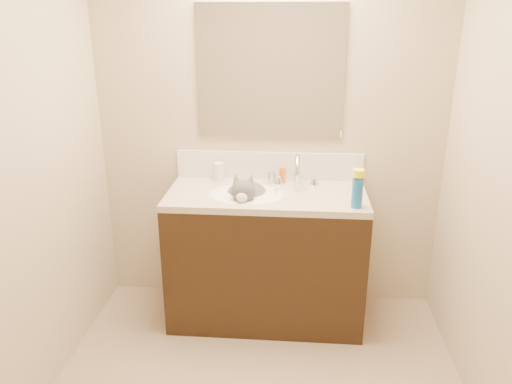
% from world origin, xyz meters
% --- Properties ---
extents(room_shell, '(2.24, 2.54, 2.52)m').
position_xyz_m(room_shell, '(0.00, 0.00, 1.49)').
color(room_shell, tan).
rests_on(room_shell, ground).
extents(vanity_cabinet, '(1.20, 0.55, 0.82)m').
position_xyz_m(vanity_cabinet, '(0.00, 0.97, 0.41)').
color(vanity_cabinet, black).
rests_on(vanity_cabinet, ground).
extents(counter_slab, '(1.20, 0.55, 0.04)m').
position_xyz_m(counter_slab, '(0.00, 0.97, 0.84)').
color(counter_slab, '#C0B197').
rests_on(counter_slab, vanity_cabinet).
extents(basin, '(0.45, 0.36, 0.14)m').
position_xyz_m(basin, '(-0.12, 0.94, 0.79)').
color(basin, white).
rests_on(basin, vanity_cabinet).
extents(faucet, '(0.28, 0.20, 0.21)m').
position_xyz_m(faucet, '(0.18, 1.11, 0.95)').
color(faucet, silver).
rests_on(faucet, counter_slab).
extents(cat, '(0.31, 0.39, 0.31)m').
position_xyz_m(cat, '(-0.12, 0.97, 0.83)').
color(cat, '#4B494B').
rests_on(cat, basin).
extents(backsplash, '(1.20, 0.02, 0.18)m').
position_xyz_m(backsplash, '(0.00, 1.24, 0.95)').
color(backsplash, silver).
rests_on(backsplash, counter_slab).
extents(mirror, '(0.90, 0.02, 0.80)m').
position_xyz_m(mirror, '(0.00, 1.24, 1.54)').
color(mirror, white).
rests_on(mirror, room_shell).
extents(pill_bottle, '(0.07, 0.07, 0.12)m').
position_xyz_m(pill_bottle, '(-0.32, 1.18, 0.92)').
color(pill_bottle, silver).
rests_on(pill_bottle, counter_slab).
extents(pill_label, '(0.07, 0.07, 0.04)m').
position_xyz_m(pill_label, '(-0.32, 1.18, 0.91)').
color(pill_label, orange).
rests_on(pill_label, pill_bottle).
extents(silver_jar, '(0.06, 0.06, 0.06)m').
position_xyz_m(silver_jar, '(0.02, 1.16, 0.89)').
color(silver_jar, '#B7B7BC').
rests_on(silver_jar, counter_slab).
extents(amber_bottle, '(0.04, 0.04, 0.10)m').
position_xyz_m(amber_bottle, '(0.09, 1.17, 0.91)').
color(amber_bottle, '#C75D17').
rests_on(amber_bottle, counter_slab).
extents(toothbrush, '(0.02, 0.13, 0.01)m').
position_xyz_m(toothbrush, '(0.05, 1.00, 0.86)').
color(toothbrush, silver).
rests_on(toothbrush, counter_slab).
extents(toothbrush_head, '(0.02, 0.03, 0.02)m').
position_xyz_m(toothbrush_head, '(0.05, 1.00, 0.87)').
color(toothbrush_head, '#5C83C4').
rests_on(toothbrush_head, counter_slab).
extents(spray_can, '(0.07, 0.07, 0.17)m').
position_xyz_m(spray_can, '(0.51, 0.78, 0.94)').
color(spray_can, '#1861AA').
rests_on(spray_can, counter_slab).
extents(spray_cap, '(0.07, 0.07, 0.04)m').
position_xyz_m(spray_cap, '(0.51, 0.78, 1.06)').
color(spray_cap, '#F6FF1A').
rests_on(spray_cap, spray_can).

